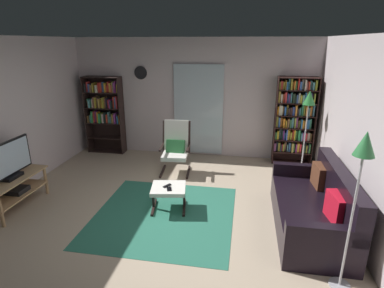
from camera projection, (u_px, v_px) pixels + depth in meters
The scene contains 17 objects.
ground_plane at pixel (160, 219), 4.59m from camera, with size 7.02×7.02×0.00m, color tan.
wall_back at pixel (193, 98), 6.89m from camera, with size 5.60×0.06×2.60m, color beige.
wall_right at pixel (373, 146), 3.74m from camera, with size 0.06×6.00×2.60m, color beige.
glass_door_panel at pixel (198, 110), 6.89m from camera, with size 1.10×0.01×2.00m, color silver.
area_rug at pixel (164, 214), 4.70m from camera, with size 2.07×2.10×0.01m, color #2B6F59.
tv_stand at pixel (14, 188), 4.82m from camera, with size 0.48×1.13×0.51m.
television at pixel (8, 161), 4.67m from camera, with size 0.20×0.93×0.58m.
bookshelf_near_tv at pixel (104, 109), 7.13m from camera, with size 0.85×0.30×1.77m.
bookshelf_near_sofa at pixel (294, 118), 6.44m from camera, with size 0.80×0.30×1.84m.
leather_sofa at pixel (314, 208), 4.28m from camera, with size 0.87×1.94×0.90m.
lounge_armchair at pixel (176, 146), 6.15m from camera, with size 0.62×0.70×1.02m.
ottoman at pixel (169, 191), 4.78m from camera, with size 0.59×0.56×0.38m.
tv_remote at pixel (167, 186), 4.77m from camera, with size 0.04×0.14×0.02m, color black.
cell_phone at pixel (169, 189), 4.68m from camera, with size 0.07×0.14×0.01m, color black.
floor_lamp_by_sofa at pixel (362, 165), 2.90m from camera, with size 0.22×0.22×1.74m.
floor_lamp_by_shelf at pixel (309, 105), 5.80m from camera, with size 0.23×0.23×1.64m.
wall_clock at pixel (141, 73), 6.84m from camera, with size 0.29×0.03×0.29m.
Camera 1 is at (1.16, -3.86, 2.50)m, focal length 28.95 mm.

